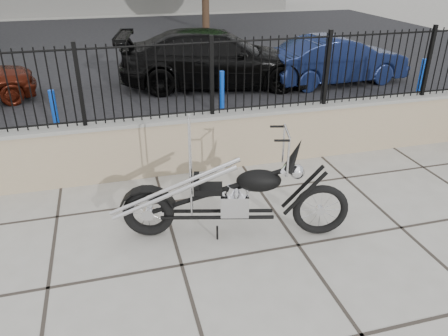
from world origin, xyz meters
name	(u,v)px	position (x,y,z in m)	size (l,w,h in m)	color
ground_plane	(182,265)	(0.00, 0.00, 0.00)	(90.00, 90.00, 0.00)	#99968E
parking_lot	(121,53)	(0.00, 12.50, 0.00)	(30.00, 30.00, 0.00)	black
retaining_wall	(153,147)	(0.00, 2.50, 0.48)	(14.00, 0.36, 0.96)	gray
iron_fence	(148,82)	(0.00, 2.50, 1.56)	(14.00, 0.08, 1.20)	black
chopper_motorcycle	(230,178)	(0.73, 0.47, 0.83)	(2.76, 0.49, 1.66)	black
car_black	(216,58)	(2.31, 7.40, 0.75)	(2.11, 5.19, 1.51)	black
car_blue	(337,60)	(5.63, 6.82, 0.64)	(1.36, 3.91, 1.29)	#111B3F
bollard_a	(55,115)	(-1.66, 4.53, 0.49)	(0.12, 0.12, 0.98)	#0B50A6
bollard_b	(222,94)	(1.83, 5.01, 0.50)	(0.12, 0.12, 1.01)	blue
bollard_c	(421,82)	(6.64, 4.55, 0.55)	(0.13, 0.13, 1.10)	#0C42BE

